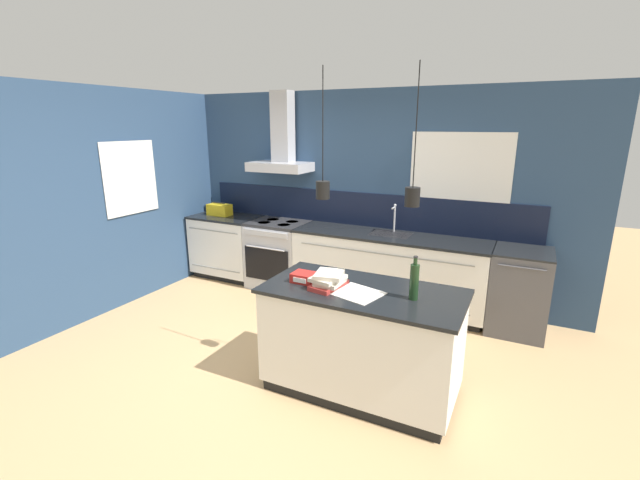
% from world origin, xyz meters
% --- Properties ---
extents(ground_plane, '(16.00, 16.00, 0.00)m').
position_xyz_m(ground_plane, '(0.00, 0.00, 0.00)').
color(ground_plane, tan).
rests_on(ground_plane, ground).
extents(wall_back, '(5.60, 2.21, 2.60)m').
position_xyz_m(wall_back, '(-0.06, 2.00, 1.35)').
color(wall_back, navy).
rests_on(wall_back, ground_plane).
extents(wall_left, '(0.08, 3.80, 2.60)m').
position_xyz_m(wall_left, '(-2.43, 0.70, 1.30)').
color(wall_left, navy).
rests_on(wall_left, ground_plane).
extents(counter_run_left, '(0.99, 0.64, 0.91)m').
position_xyz_m(counter_run_left, '(-1.88, 1.69, 0.46)').
color(counter_run_left, black).
rests_on(counter_run_left, ground_plane).
extents(counter_run_sink, '(2.35, 0.64, 1.25)m').
position_xyz_m(counter_run_sink, '(0.55, 1.69, 0.46)').
color(counter_run_sink, black).
rests_on(counter_run_sink, ground_plane).
extents(oven_range, '(0.77, 0.66, 0.91)m').
position_xyz_m(oven_range, '(-1.00, 1.69, 0.46)').
color(oven_range, '#B5B5BA').
rests_on(oven_range, ground_plane).
extents(dishwasher, '(0.58, 0.65, 0.91)m').
position_xyz_m(dishwasher, '(2.01, 1.69, 0.46)').
color(dishwasher, '#4C4C51').
rests_on(dishwasher, ground_plane).
extents(kitchen_island, '(1.60, 0.80, 0.91)m').
position_xyz_m(kitchen_island, '(0.89, -0.08, 0.46)').
color(kitchen_island, black).
rests_on(kitchen_island, ground_plane).
extents(bottle_on_island, '(0.07, 0.07, 0.34)m').
position_xyz_m(bottle_on_island, '(1.30, -0.10, 1.05)').
color(bottle_on_island, '#193319').
rests_on(bottle_on_island, kitchen_island).
extents(book_stack, '(0.27, 0.35, 0.13)m').
position_xyz_m(book_stack, '(0.63, -0.17, 0.97)').
color(book_stack, '#B2332D').
rests_on(book_stack, kitchen_island).
extents(red_supply_box, '(0.20, 0.16, 0.08)m').
position_xyz_m(red_supply_box, '(0.39, -0.14, 0.95)').
color(red_supply_box, red).
rests_on(red_supply_box, kitchen_island).
extents(paper_pile, '(0.43, 0.40, 0.01)m').
position_xyz_m(paper_pile, '(0.88, -0.19, 0.91)').
color(paper_pile, silver).
rests_on(paper_pile, kitchen_island).
extents(yellow_toolbox, '(0.34, 0.18, 0.19)m').
position_xyz_m(yellow_toolbox, '(-2.00, 1.69, 0.99)').
color(yellow_toolbox, gold).
rests_on(yellow_toolbox, counter_run_left).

